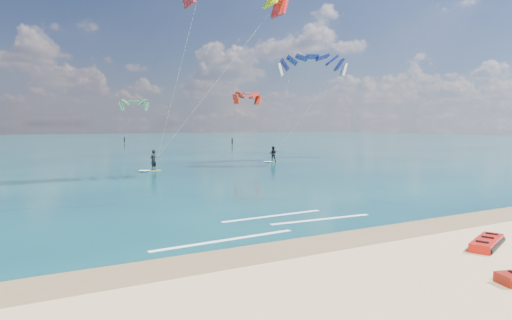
{
  "coord_description": "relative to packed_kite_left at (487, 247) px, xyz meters",
  "views": [
    {
      "loc": [
        -10.82,
        -10.8,
        4.56
      ],
      "look_at": [
        -0.34,
        8.0,
        2.85
      ],
      "focal_mm": 32.0,
      "sensor_mm": 36.0,
      "label": 1
    }
  ],
  "objects": [
    {
      "name": "kitesurfer_main",
      "position": [
        -0.0,
        29.08,
        9.59
      ],
      "size": [
        13.61,
        8.82,
        18.87
      ],
      "rotation": [
        0.0,
        0.0,
        0.25
      ],
      "color": "#C6EB1B",
      "rests_on": "sea"
    },
    {
      "name": "packed_kite_left",
      "position": [
        0.0,
        0.0,
        0.0
      ],
      "size": [
        2.79,
        1.95,
        0.38
      ],
      "primitive_type": null,
      "rotation": [
        0.0,
        0.0,
        0.39
      ],
      "color": "red",
      "rests_on": "ground"
    },
    {
      "name": "sea",
      "position": [
        -4.73,
        104.48,
        0.02
      ],
      "size": [
        320.0,
        200.0,
        0.04
      ],
      "primitive_type": "cube",
      "color": "#0B2E3C",
      "rests_on": "ground"
    },
    {
      "name": "shoreline_foam",
      "position": [
        -5.01,
        6.9,
        0.05
      ],
      "size": [
        11.43,
        3.61,
        0.01
      ],
      "color": "white",
      "rests_on": "ground"
    },
    {
      "name": "kitesurfer_far",
      "position": [
        13.75,
        33.41,
        7.17
      ],
      "size": [
        8.73,
        7.88,
        13.51
      ],
      "rotation": [
        0.0,
        0.0,
        0.09
      ],
      "color": "#B2D21F",
      "rests_on": "sea"
    },
    {
      "name": "wet_sand_strip",
      "position": [
        -4.73,
        3.48,
        0.0
      ],
      "size": [
        320.0,
        2.4,
        0.01
      ],
      "primitive_type": "cube",
      "color": "brown",
      "rests_on": "ground"
    },
    {
      "name": "distant_kites",
      "position": [
        -13.95,
        80.5,
        5.65
      ],
      "size": [
        86.56,
        34.62,
        13.36
      ],
      "color": "#C73A4C",
      "rests_on": "ground"
    },
    {
      "name": "ground",
      "position": [
        -4.73,
        40.48,
        0.0
      ],
      "size": [
        320.0,
        320.0,
        0.0
      ],
      "primitive_type": "plane",
      "color": "tan",
      "rests_on": "ground"
    }
  ]
}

